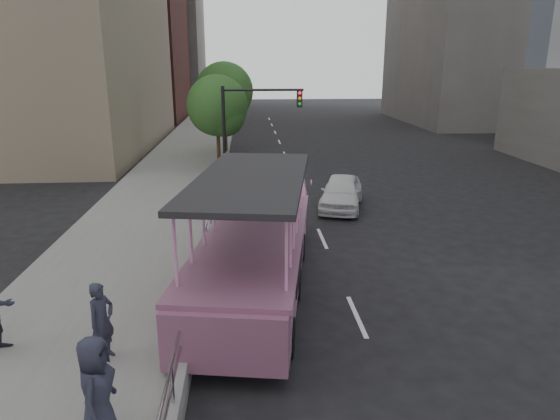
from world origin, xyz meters
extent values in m
plane|color=black|center=(0.00, 0.00, 0.00)|extent=(160.00, 160.00, 0.00)
cube|color=gray|center=(-5.75, 10.00, 0.15)|extent=(5.50, 80.00, 0.30)
cube|color=#9F9F9A|center=(-3.12, 2.00, 0.48)|extent=(0.24, 30.00, 0.36)
cylinder|color=#ADADB1|center=(-3.12, -6.00, 1.01)|extent=(0.07, 0.07, 0.70)
cylinder|color=#ADADB1|center=(-3.12, -4.00, 1.01)|extent=(0.07, 0.07, 0.70)
cylinder|color=#ADADB1|center=(-3.12, -2.00, 1.01)|extent=(0.07, 0.07, 0.70)
cylinder|color=#ADADB1|center=(-3.12, 0.00, 1.01)|extent=(0.07, 0.07, 0.70)
cylinder|color=#ADADB1|center=(-3.12, 2.00, 1.01)|extent=(0.07, 0.07, 0.70)
cylinder|color=#ADADB1|center=(-3.12, 4.00, 1.01)|extent=(0.07, 0.07, 0.70)
cylinder|color=#ADADB1|center=(-3.12, 6.00, 1.01)|extent=(0.07, 0.07, 0.70)
cylinder|color=#ADADB1|center=(-3.12, 8.00, 1.01)|extent=(0.07, 0.07, 0.70)
cylinder|color=#ADADB1|center=(-3.12, 10.00, 1.01)|extent=(0.07, 0.07, 0.70)
cylinder|color=#ADADB1|center=(-3.12, 12.00, 1.01)|extent=(0.07, 0.07, 0.70)
cylinder|color=#ADADB1|center=(-3.12, 2.00, 1.01)|extent=(0.06, 22.00, 0.06)
cylinder|color=#ADADB1|center=(-3.12, 2.00, 1.34)|extent=(0.06, 22.00, 0.06)
cylinder|color=black|center=(-3.18, -3.34, 0.46)|extent=(0.49, 0.96, 0.91)
cylinder|color=black|center=(-0.97, -3.69, 0.46)|extent=(0.49, 0.96, 0.91)
cylinder|color=black|center=(-2.74, -0.53, 0.46)|extent=(0.49, 0.96, 0.91)
cylinder|color=black|center=(-0.53, -0.88, 0.46)|extent=(0.49, 0.96, 0.91)
cylinder|color=black|center=(-2.29, 2.29, 0.46)|extent=(0.49, 0.96, 0.91)
cylinder|color=black|center=(-0.08, 1.94, 0.46)|extent=(0.49, 0.96, 0.91)
cube|color=#E993CD|center=(-1.60, -0.50, 1.04)|extent=(3.81, 8.63, 1.27)
cube|color=#E993CD|center=(-0.84, 4.32, 1.30)|extent=(2.80, 2.52, 1.59)
cylinder|color=#E993CD|center=(-0.70, 5.17, 1.60)|extent=(2.47, 1.08, 2.39)
cube|color=#89506F|center=(-2.27, -4.77, 1.04)|extent=(2.57, 0.75, 1.27)
cube|color=#89506F|center=(-1.60, -0.50, 1.74)|extent=(3.98, 8.95, 0.12)
cube|color=#252528|center=(-1.66, -0.90, 3.45)|extent=(3.71, 7.05, 0.14)
cube|color=#8E9BA8|center=(-1.12, 2.56, 2.36)|extent=(2.34, 0.57, 1.07)
cube|color=#E993CD|center=(-1.04, 3.01, 2.05)|extent=(2.37, 1.35, 0.51)
imported|color=white|center=(2.46, 8.03, 0.74)|extent=(2.82, 4.62, 1.47)
imported|color=#2A2D3E|center=(-4.83, -3.97, 1.16)|extent=(0.67, 0.75, 1.71)
imported|color=#2A2D3E|center=(-4.23, -6.44, 1.25)|extent=(0.64, 0.95, 1.90)
cylinder|color=black|center=(-2.61, 3.00, 1.29)|extent=(0.08, 0.08, 2.57)
cube|color=#0B2150|center=(-2.61, 3.00, 2.37)|extent=(0.13, 0.63, 0.93)
cube|color=white|center=(-2.58, 3.00, 2.37)|extent=(0.08, 0.41, 0.57)
cylinder|color=black|center=(-2.90, 12.50, 2.60)|extent=(0.18, 0.18, 5.20)
cylinder|color=black|center=(-0.90, 12.50, 5.00)|extent=(4.20, 0.12, 0.12)
cube|color=black|center=(1.00, 12.50, 4.55)|extent=(0.28, 0.22, 0.85)
sphere|color=red|center=(1.00, 12.37, 4.85)|extent=(0.16, 0.16, 0.16)
cylinder|color=#3E2C1C|center=(-3.40, 16.00, 1.54)|extent=(0.22, 0.22, 3.08)
sphere|color=#2A5C25|center=(-3.40, 16.00, 3.96)|extent=(3.52, 3.52, 3.52)
sphere|color=#2A5C25|center=(-3.00, 15.70, 3.41)|extent=(2.42, 2.42, 2.42)
cylinder|color=#3E2C1C|center=(-3.20, 22.00, 1.74)|extent=(0.22, 0.22, 3.47)
sphere|color=#2A5C25|center=(-3.20, 22.00, 4.46)|extent=(3.97, 3.97, 3.97)
sphere|color=#2A5C25|center=(-2.80, 21.70, 3.84)|extent=(2.73, 2.73, 2.73)
cube|color=brown|center=(-18.00, 48.00, 13.00)|extent=(18.00, 16.00, 26.00)
cube|color=slate|center=(-16.00, 64.00, 10.00)|extent=(16.00, 14.00, 20.00)
camera|label=1|loc=(-1.77, -13.44, 6.28)|focal=32.00mm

